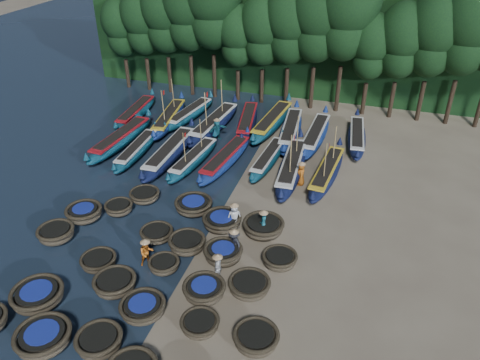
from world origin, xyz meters
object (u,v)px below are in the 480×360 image
(coracle_23, at_px, (222,221))
(long_boat_10, at_px, (169,118))
(coracle_1, at_px, (43,337))
(long_boat_5, at_px, (226,158))
(long_boat_1, at_px, (121,139))
(coracle_12, at_px, (164,264))
(coracle_17, at_px, (187,243))
(fisherman_4, at_px, (218,266))
(fisherman_6, at_px, (301,173))
(fisherman_5, at_px, (217,129))
(coracle_6, at_px, (115,283))
(coracle_7, at_px, (143,307))
(coracle_18, at_px, (223,253))
(coracle_20, at_px, (119,208))
(coracle_11, at_px, (99,261))
(fisherman_1, at_px, (263,222))
(long_boat_13, at_px, (247,121))
(long_boat_17, at_px, (357,137))
(long_boat_9, at_px, (136,112))
(coracle_14, at_px, (249,285))
(coracle_15, at_px, (84,213))
(long_boat_14, at_px, (272,121))
(coracle_21, at_px, (145,195))
(coracle_24, at_px, (263,227))
(long_boat_4, at_px, (194,158))
(long_boat_16, at_px, (316,135))
(long_boat_8, at_px, (327,172))
(coracle_22, at_px, (194,205))
(coracle_9, at_px, (256,338))
(coracle_16, at_px, (157,233))
(coracle_2, at_px, (99,341))
(coracle_8, at_px, (200,324))
(coracle_19, at_px, (280,259))
(long_boat_7, at_px, (291,167))
(coracle_13, at_px, (204,290))
(coracle_10, at_px, (56,233))
(fisherman_2, at_px, (146,252))
(long_boat_15, at_px, (291,130))
(long_boat_6, at_px, (268,158))
(coracle_5, at_px, (38,295))
(long_boat_11, at_px, (190,114))
(fisherman_0, at_px, (234,216))
(long_boat_3, at_px, (170,152))

(coracle_23, relative_size, long_boat_10, 0.30)
(coracle_1, bearing_deg, long_boat_5, 81.98)
(long_boat_1, bearing_deg, coracle_12, -48.57)
(coracle_17, bearing_deg, fisherman_4, -34.90)
(fisherman_6, bearing_deg, fisherman_5, -134.50)
(coracle_6, height_order, coracle_7, coracle_6)
(coracle_18, distance_m, coracle_20, 7.74)
(coracle_11, distance_m, fisherman_1, 9.00)
(long_boat_13, distance_m, long_boat_17, 8.91)
(long_boat_9, bearing_deg, coracle_14, -52.45)
(coracle_15, height_order, long_boat_14, long_boat_14)
(coracle_21, distance_m, coracle_24, 8.08)
(coracle_20, xyz_separation_m, long_boat_4, (2.08, 6.90, 0.10))
(long_boat_13, xyz_separation_m, long_boat_16, (5.81, -0.97, 0.02))
(fisherman_1, height_order, fisherman_5, fisherman_5)
(long_boat_8, bearing_deg, coracle_22, -134.01)
(coracle_9, bearing_deg, coracle_16, 143.29)
(coracle_15, height_order, long_boat_16, long_boat_16)
(coracle_11, height_order, long_boat_10, long_boat_10)
(coracle_24, bearing_deg, long_boat_13, 109.94)
(coracle_2, height_order, coracle_9, coracle_2)
(coracle_8, distance_m, coracle_19, 5.75)
(coracle_18, relative_size, fisherman_1, 1.14)
(coracle_24, bearing_deg, long_boat_8, 69.99)
(long_boat_17, bearing_deg, long_boat_16, -172.00)
(coracle_14, height_order, long_boat_7, long_boat_7)
(coracle_13, xyz_separation_m, coracle_23, (-0.99, 5.45, -0.00))
(coracle_1, distance_m, coracle_14, 9.34)
(coracle_10, relative_size, long_boat_1, 0.27)
(fisherman_1, xyz_separation_m, fisherman_2, (-5.15, -4.08, -0.10))
(long_boat_16, bearing_deg, coracle_15, -126.28)
(long_boat_7, xyz_separation_m, long_boat_15, (-1.28, 5.84, -0.02))
(coracle_2, bearing_deg, long_boat_14, 85.91)
(long_boat_14, bearing_deg, coracle_9, -72.14)
(coracle_8, bearing_deg, long_boat_14, 95.27)
(coracle_6, relative_size, fisherman_5, 1.10)
(coracle_15, xyz_separation_m, long_boat_6, (8.77, 9.73, 0.01))
(coracle_5, height_order, long_boat_11, long_boat_11)
(long_boat_15, xyz_separation_m, fisherman_0, (-0.59, -12.83, 0.30))
(coracle_14, distance_m, fisherman_4, 1.84)
(long_boat_1, relative_size, fisherman_0, 4.72)
(coracle_20, bearing_deg, fisherman_6, 33.37)
(long_boat_3, distance_m, fisherman_6, 9.75)
(coracle_8, bearing_deg, coracle_22, 113.65)
(coracle_17, relative_size, long_boat_8, 0.26)
(coracle_12, relative_size, coracle_13, 0.76)
(coracle_10, bearing_deg, long_boat_15, 59.78)
(coracle_13, bearing_deg, long_boat_11, 114.22)
(long_boat_3, bearing_deg, coracle_15, -102.17)
(coracle_8, distance_m, long_boat_5, 14.88)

